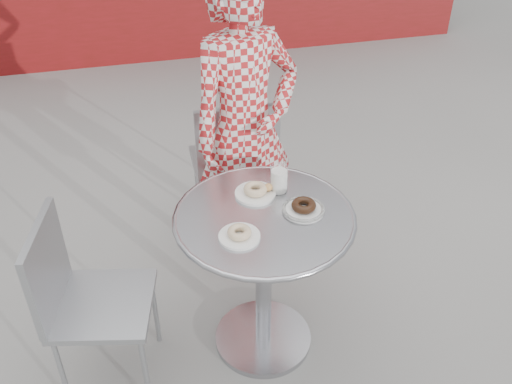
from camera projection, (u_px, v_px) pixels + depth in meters
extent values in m
plane|color=gray|center=(264.00, 336.00, 2.80)|extent=(60.00, 60.00, 0.00)
cube|color=maroon|center=(166.00, 6.00, 5.41)|extent=(6.02, 0.20, 1.00)
cylinder|color=#B4B4B8|center=(263.00, 337.00, 2.77)|extent=(0.46, 0.46, 0.03)
cylinder|color=#B4B4B8|center=(264.00, 283.00, 2.56)|extent=(0.07, 0.07, 0.74)
cylinder|color=#B4B4B8|center=(264.00, 217.00, 2.34)|extent=(0.74, 0.74, 0.02)
torus|color=#B4B4B8|center=(264.00, 217.00, 2.34)|extent=(0.76, 0.76, 0.03)
cube|color=#999CA0|center=(232.00, 163.00, 3.22)|extent=(0.45, 0.45, 0.03)
cube|color=#999CA0|center=(238.00, 146.00, 2.92)|extent=(0.44, 0.04, 0.43)
cube|color=#999CA0|center=(104.00, 305.00, 2.39)|extent=(0.48, 0.48, 0.03)
cube|color=#999CA0|center=(47.00, 268.00, 2.26)|extent=(0.12, 0.40, 0.40)
imported|color=#A91A1D|center=(245.00, 130.00, 2.82)|extent=(0.69, 0.56, 1.63)
cylinder|color=white|center=(255.00, 193.00, 2.45)|extent=(0.18, 0.18, 0.01)
torus|color=#AF7D43|center=(255.00, 189.00, 2.44)|extent=(0.10, 0.10, 0.03)
sphere|color=#B77A3F|center=(268.00, 187.00, 2.45)|extent=(0.04, 0.04, 0.04)
cylinder|color=white|center=(239.00, 236.00, 2.22)|extent=(0.16, 0.16, 0.01)
torus|color=#AF7D43|center=(239.00, 232.00, 2.21)|extent=(0.09, 0.09, 0.03)
cylinder|color=white|center=(303.00, 210.00, 2.36)|extent=(0.17, 0.17, 0.01)
torus|color=black|center=(304.00, 205.00, 2.34)|extent=(0.10, 0.10, 0.03)
torus|color=black|center=(303.00, 209.00, 2.36)|extent=(0.18, 0.18, 0.02)
cylinder|color=white|center=(279.00, 181.00, 2.45)|extent=(0.07, 0.07, 0.10)
cylinder|color=white|center=(279.00, 179.00, 2.44)|extent=(0.08, 0.08, 0.12)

